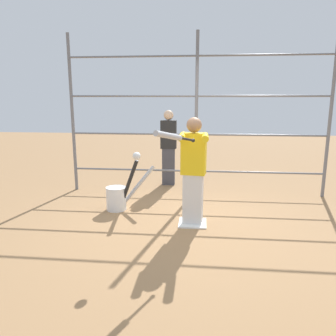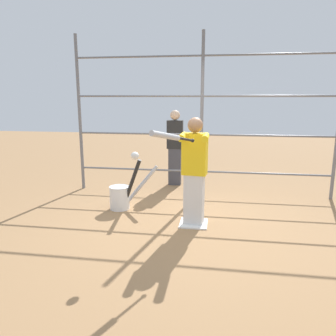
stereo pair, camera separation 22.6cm
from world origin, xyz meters
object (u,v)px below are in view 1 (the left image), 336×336
batter (193,168)px  softball_in_flight (137,156)px  bat_bucket (118,197)px  bystander_behind_fence (169,147)px  baseball_bat_swinging (172,136)px

batter → softball_in_flight: 1.03m
bat_bucket → softball_in_flight: bearing=114.5°
bystander_behind_fence → softball_in_flight: bearing=88.3°
softball_in_flight → batter: bearing=-131.8°
batter → softball_in_flight: bearing=48.2°
batter → bystander_behind_fence: (0.57, -2.19, -0.02)m
softball_in_flight → bystander_behind_fence: 2.95m
batter → bat_bucket: bearing=-22.4°
bat_bucket → batter: bearing=157.6°
bat_bucket → bystander_behind_fence: 1.90m
softball_in_flight → bat_bucket: (0.57, -1.24, -0.90)m
baseball_bat_swinging → softball_in_flight: bearing=-14.0°
baseball_bat_swinging → softball_in_flight: 0.51m
baseball_bat_swinging → bat_bucket: 2.04m
batter → bystander_behind_fence: bystander_behind_fence is taller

